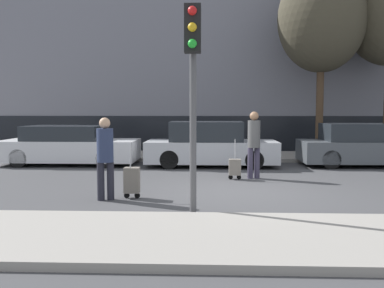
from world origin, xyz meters
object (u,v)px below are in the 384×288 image
parked_car_1 (210,146)px  bare_tree_down_street (322,19)px  pedestrian_right (254,140)px  trolley_left (132,180)px  parked_car_0 (69,146)px  trolley_right (235,167)px  pedestrian_left (105,153)px  parked_car_2 (362,146)px  traffic_light (193,68)px

parked_car_1 → bare_tree_down_street: size_ratio=0.60×
pedestrian_right → bare_tree_down_street: bare_tree_down_street is taller
pedestrian_right → trolley_left: bearing=-154.8°
trolley_left → bare_tree_down_street: 10.90m
parked_car_0 → trolley_right: (5.51, -2.95, -0.30)m
parked_car_0 → pedestrian_left: bearing=-64.9°
parked_car_2 → trolley_left: bearing=-140.5°
trolley_right → pedestrian_right: bearing=18.7°
pedestrian_right → trolley_right: size_ratio=1.68×
parked_car_1 → pedestrian_left: pedestrian_left is taller
trolley_left → traffic_light: bearing=-48.5°
parked_car_0 → traffic_light: traffic_light is taller
parked_car_1 → trolley_right: parked_car_1 is taller
parked_car_1 → pedestrian_left: 5.90m
parked_car_1 → trolley_left: 5.55m
parked_car_0 → bare_tree_down_street: bare_tree_down_street is taller
pedestrian_left → bare_tree_down_street: bare_tree_down_street is taller
parked_car_1 → pedestrian_left: (-2.17, -5.48, 0.29)m
parked_car_0 → parked_car_1: parked_car_1 is taller
parked_car_1 → parked_car_2: 5.09m
parked_car_2 → trolley_left: size_ratio=3.44×
parked_car_0 → pedestrian_right: (6.03, -2.77, 0.41)m
bare_tree_down_street → parked_car_1: bearing=-149.5°
pedestrian_left → trolley_left: pedestrian_left is taller
parked_car_1 → bare_tree_down_street: bearing=30.5°
parked_car_0 → pedestrian_right: 6.65m
parked_car_2 → traffic_light: bearing=-127.2°
pedestrian_left → trolley_left: size_ratio=1.43×
parked_car_0 → trolley_right: bearing=-28.1°
parked_car_0 → trolley_left: size_ratio=3.83×
bare_tree_down_street → traffic_light: bearing=-115.9°
pedestrian_left → traffic_light: traffic_light is taller
pedestrian_right → traffic_light: (-1.50, -4.27, 1.55)m
parked_car_1 → parked_car_2: bearing=3.0°
parked_car_2 → pedestrian_left: 9.26m
bare_tree_down_street → pedestrian_left: bearing=-128.7°
traffic_light → parked_car_0: bearing=122.8°
parked_car_1 → trolley_right: (0.67, -2.72, -0.35)m
parked_car_0 → bare_tree_down_street: (9.05, 2.25, 4.66)m
trolley_right → parked_car_1: bearing=103.8°
pedestrian_right → pedestrian_left: bearing=-157.5°
parked_car_0 → trolley_left: bearing=-60.0°
bare_tree_down_street → parked_car_2: bearing=-68.6°
parked_car_1 → parked_car_2: parked_car_1 is taller
parked_car_0 → pedestrian_right: bearing=-24.7°
pedestrian_left → traffic_light: (1.87, -1.33, 1.62)m
parked_car_0 → trolley_left: (3.19, -5.51, -0.25)m
parked_car_0 → pedestrian_left: size_ratio=2.67×
parked_car_0 → parked_car_1: 4.85m
parked_car_1 → trolley_left: bearing=-107.4°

